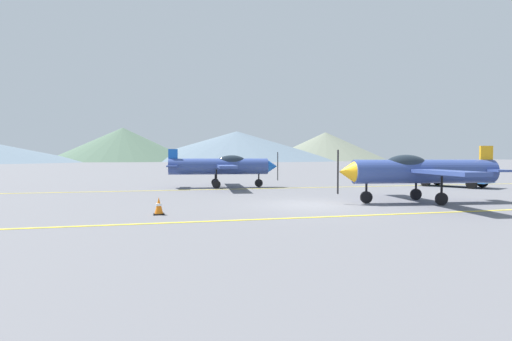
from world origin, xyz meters
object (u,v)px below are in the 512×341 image
airplane_mid (223,166)px  car_sedan (453,174)px  traffic_cone_front (159,206)px  airplane_near (418,171)px

airplane_mid → car_sedan: 14.81m
airplane_mid → traffic_cone_front: (-4.07, -11.50, -1.07)m
airplane_mid → car_sedan: (14.47, -3.09, -0.52)m
car_sedan → traffic_cone_front: (-18.54, -8.41, -0.56)m
airplane_near → traffic_cone_front: (-10.71, -1.04, -1.07)m
airplane_mid → traffic_cone_front: 12.25m
airplane_near → car_sedan: bearing=43.3°
airplane_mid → traffic_cone_front: bearing=-109.5°
car_sedan → traffic_cone_front: car_sedan is taller
airplane_near → traffic_cone_front: airplane_near is taller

